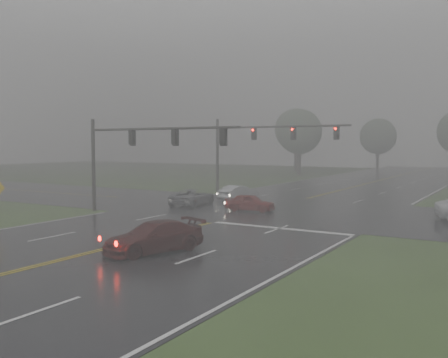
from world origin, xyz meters
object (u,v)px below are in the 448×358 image
Objects in this scene: sedan_red at (250,211)px; signal_gantry_far at (255,141)px; car_grey at (193,206)px; signal_gantry_near at (133,147)px; sedan_silver at (239,201)px; sedan_maroon at (154,253)px.

signal_gantry_far is (-5.53, 11.41, 5.15)m from sedan_red.
car_grey is 7.68m from signal_gantry_near.
signal_gantry_near is 16.91m from signal_gantry_far.
sedan_silver reaches higher than sedan_red.
signal_gantry_near is at bearing -91.78° from signal_gantry_far.
signal_gantry_near reaches higher than sedan_maroon.
signal_gantry_near is (-2.03, -10.94, 4.63)m from sedan_silver.
sedan_red is 13.68m from signal_gantry_far.
sedan_silver is (-6.76, 19.64, 0.00)m from sedan_maroon.
signal_gantry_near reaches higher than sedan_silver.
sedan_maroon is 13.21m from signal_gantry_near.
sedan_silver is 8.01m from signal_gantry_far.
sedan_maroon is 1.01× the size of car_grey.
signal_gantry_near reaches higher than car_grey.
signal_gantry_near is at bearing 154.39° from sedan_maroon.
sedan_red is 0.78× the size of car_grey.
car_grey is 0.38× the size of signal_gantry_near.
signal_gantry_near is 0.89× the size of signal_gantry_far.
car_grey is (-8.14, 14.79, 0.00)m from sedan_maroon.
sedan_red is 0.26× the size of signal_gantry_far.
sedan_silver is 12.05m from signal_gantry_near.
sedan_silver is 0.32× the size of signal_gantry_near.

